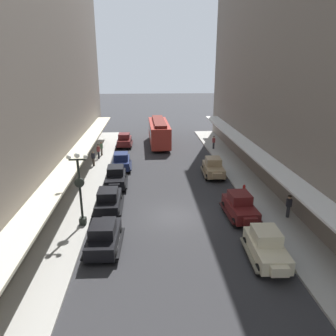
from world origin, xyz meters
The scene contains 21 objects.
ground_plane centered at (0.00, 0.00, 0.00)m, with size 200.00×200.00×0.00m, color #2D2D30.
sidewalk_left centered at (-7.50, 0.00, 0.07)m, with size 3.00×60.00×0.15m, color #A8A59E.
sidewalk_right centered at (7.50, 0.00, 0.07)m, with size 3.00×60.00×0.15m, color #A8A59E.
building_row_left centered at (-10.24, 0.00, 12.47)m, with size 4.30×60.00×24.95m.
building_row_right centered at (10.24, 0.00, 12.96)m, with size 4.30×60.00×25.92m.
parked_car_0 centered at (4.72, 8.61, 0.94)m, with size 2.27×4.31×1.84m.
parked_car_1 centered at (-4.58, -4.13, 0.94)m, with size 2.26×4.30×1.84m.
parked_car_2 centered at (-4.60, 11.42, 0.94)m, with size 2.26×4.30×1.84m.
parked_car_3 centered at (4.81, -0.52, 0.94)m, with size 2.27×4.31×1.84m.
parked_car_4 centered at (-4.86, 1.19, 0.94)m, with size 2.15×4.26×1.84m.
parked_car_5 centered at (-4.86, 21.17, 0.94)m, with size 2.20×4.28×1.84m.
parked_car_6 centered at (-4.76, 6.42, 0.94)m, with size 2.25×4.30×1.84m.
parked_car_7 centered at (4.80, -5.89, 0.94)m, with size 2.29×4.31×1.84m.
streetcar centered at (-0.15, 21.79, 1.90)m, with size 2.72×9.65×3.46m.
lamp_post_with_clock centered at (-6.40, -1.10, 2.99)m, with size 1.42×0.44×5.16m.
fire_hydrant centered at (6.35, 3.56, 0.56)m, with size 0.24×0.24×0.82m.
pedestrian_0 centered at (-7.66, 12.31, 0.99)m, with size 0.36×0.24×1.64m.
pedestrian_1 centered at (-7.33, 16.49, 0.99)m, with size 0.36×0.24×1.64m.
pedestrian_2 centered at (6.82, 18.65, 1.01)m, with size 0.36×0.28×1.67m.
pedestrian_3 centered at (8.24, -0.99, 1.01)m, with size 0.36×0.28×1.67m.
pedestrian_4 centered at (-7.49, 15.12, 1.01)m, with size 0.36×0.28×1.67m.
Camera 1 is at (-1.88, -21.40, 10.83)m, focal length 34.30 mm.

